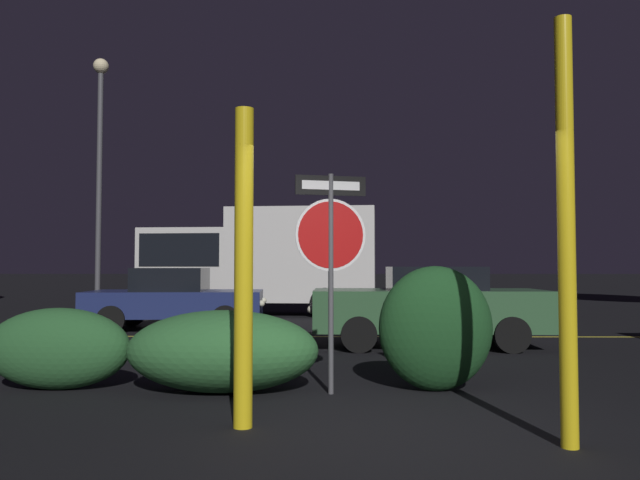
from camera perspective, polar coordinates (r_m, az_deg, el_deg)
The scene contains 12 objects.
ground_plane at distance 5.53m, azimuth 6.89°, elevation -17.27°, with size 260.00×260.00×0.00m, color black.
road_center_stripe at distance 12.85m, azimuth 3.22°, elevation -8.80°, with size 42.69×0.12×0.01m, color gold.
stop_sign at distance 7.02m, azimuth 0.99°, elevation 0.17°, with size 0.80×0.22×2.47m.
yellow_pole_left at distance 5.59m, azimuth -6.99°, elevation -2.40°, with size 0.17×0.17×2.84m, color yellow.
yellow_pole_right at distance 5.31m, azimuth 21.60°, elevation 0.90°, with size 0.14×0.14×3.42m, color yellow.
hedge_bush_1 at distance 7.93m, azimuth -22.83°, elevation -9.13°, with size 1.68×0.73×0.94m, color #285B2D.
hedge_bush_2 at distance 7.26m, azimuth -8.88°, elevation -10.00°, with size 2.17×1.18×0.92m, color #2D6633.
hedge_bush_3 at distance 7.33m, azimuth 10.51°, elevation -7.93°, with size 1.30×0.70×1.43m, color #19421E.
passing_car_2 at distance 14.63m, azimuth -13.10°, elevation -5.24°, with size 4.06×2.22×1.40m.
passing_car_3 at distance 11.34m, azimuth 9.92°, elevation -5.93°, with size 4.18×1.86×1.42m.
delivery_truck at distance 18.88m, azimuth -5.68°, elevation -1.66°, with size 7.11×2.76×3.15m.
street_lamp at distance 19.70m, azimuth -19.50°, elevation 7.69°, with size 0.45×0.45×7.62m.
Camera 1 is at (-0.58, -5.32, 1.41)m, focal length 35.00 mm.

